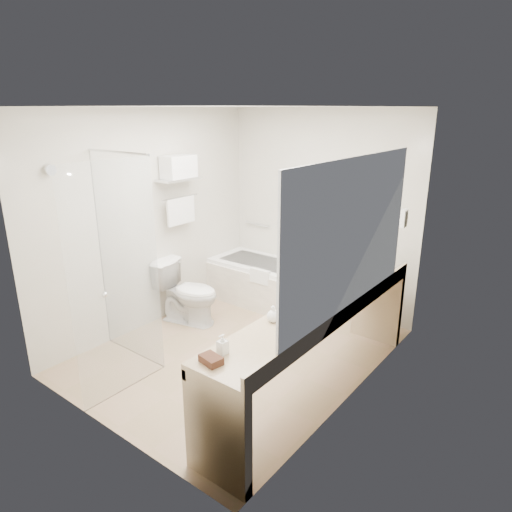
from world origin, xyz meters
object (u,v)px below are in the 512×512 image
Objects in this scene: bathtub at (269,283)px; water_bottle_left at (346,284)px; vanity_counter at (317,330)px; toilet at (188,293)px; amenity_basket at (211,360)px.

water_bottle_left is at bearing -31.20° from bathtub.
bathtub is 2.09m from vanity_counter.
toilet is 2.47m from amenity_basket.
vanity_counter is 0.54m from water_bottle_left.
bathtub is 3.02m from amenity_basket.
vanity_counter reaches higher than toilet.
amenity_basket is 0.80× the size of water_bottle_left.
toilet is at bearing 139.97° from amenity_basket.
vanity_counter is at bearing -93.29° from water_bottle_left.
amenity_basket is at bearing -95.64° from vanity_counter.
water_bottle_left is at bearing 86.71° from vanity_counter.
toilet is 2.08m from water_bottle_left.
bathtub is 2.09× the size of toilet.
vanity_counter is at bearing -113.23° from toilet.
toilet is (-1.97, 0.34, -0.26)m from vanity_counter.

